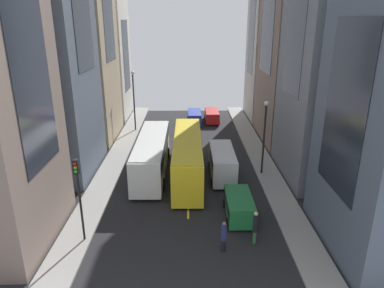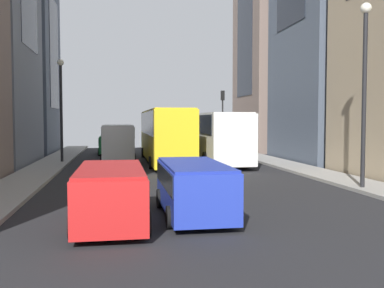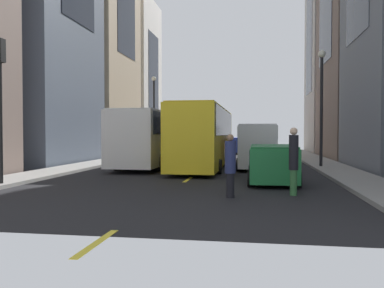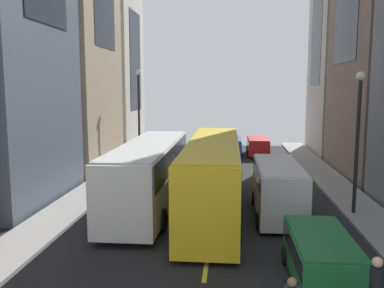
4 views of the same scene
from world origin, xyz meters
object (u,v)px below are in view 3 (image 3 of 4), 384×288
object	(u,v)px
city_bus_white	(155,134)
streetcar_yellow	(205,133)
car_green_0	(273,161)
car_red_1	(258,144)
car_blue_2	(234,144)
pedestrian_waiting_curb	(230,164)
delivery_van_white	(257,143)
pedestrian_crossing_near	(294,159)
traffic_light_near_corner	(0,82)

from	to	relation	value
city_bus_white	streetcar_yellow	world-z (taller)	streetcar_yellow
car_green_0	car_red_1	bearing A→B (deg)	90.90
car_red_1	car_blue_2	bearing A→B (deg)	-165.15
car_red_1	pedestrian_waiting_curb	world-z (taller)	pedestrian_waiting_curb
delivery_van_white	car_green_0	world-z (taller)	delivery_van_white
streetcar_yellow	car_red_1	world-z (taller)	streetcar_yellow
car_green_0	pedestrian_waiting_curb	world-z (taller)	pedestrian_waiting_curb
car_green_0	pedestrian_crossing_near	bearing A→B (deg)	-80.71
car_red_1	traffic_light_near_corner	distance (m)	30.14
pedestrian_crossing_near	car_red_1	bearing A→B (deg)	131.39
streetcar_yellow	traffic_light_near_corner	size ratio (longest dim) A/B	2.40
pedestrian_waiting_curb	traffic_light_near_corner	xyz separation A→B (m)	(-8.88, 1.10, 2.94)
city_bus_white	delivery_van_white	xyz separation A→B (m)	(6.46, -1.09, -0.49)
car_blue_2	traffic_light_near_corner	size ratio (longest dim) A/B	0.83
pedestrian_crossing_near	city_bus_white	bearing A→B (deg)	163.41
car_red_1	pedestrian_waiting_curb	bearing A→B (deg)	-92.19
car_blue_2	pedestrian_crossing_near	distance (m)	28.13
pedestrian_crossing_near	pedestrian_waiting_curb	xyz separation A→B (m)	(-2.06, -0.78, -0.15)
pedestrian_waiting_curb	traffic_light_near_corner	bearing A→B (deg)	-116.61
pedestrian_waiting_curb	city_bus_white	bearing A→B (deg)	-174.97
streetcar_yellow	car_blue_2	xyz separation A→B (m)	(0.92, 17.23, -1.17)
pedestrian_waiting_curb	pedestrian_crossing_near	bearing A→B (deg)	91.19
delivery_van_white	pedestrian_waiting_curb	distance (m)	11.07
streetcar_yellow	car_green_0	xyz separation A→B (m)	(3.76, -7.38, -1.20)
streetcar_yellow	car_red_1	xyz separation A→B (m)	(3.36, 17.88, -1.18)
streetcar_yellow	car_red_1	bearing A→B (deg)	79.36
delivery_van_white	car_red_1	world-z (taller)	delivery_van_white
delivery_van_white	pedestrian_waiting_curb	xyz separation A→B (m)	(-0.91, -11.02, -0.43)
car_green_0	streetcar_yellow	bearing A→B (deg)	116.96
city_bus_white	streetcar_yellow	size ratio (longest dim) A/B	0.90
car_blue_2	pedestrian_waiting_curb	world-z (taller)	pedestrian_waiting_curb
car_red_1	pedestrian_crossing_near	distance (m)	28.59
delivery_van_white	car_blue_2	world-z (taller)	delivery_van_white
car_blue_2	car_red_1	bearing A→B (deg)	14.85
car_red_1	car_blue_2	distance (m)	2.53
streetcar_yellow	city_bus_white	bearing A→B (deg)	169.19
streetcar_yellow	pedestrian_waiting_curb	world-z (taller)	streetcar_yellow
city_bus_white	streetcar_yellow	distance (m)	3.38
city_bus_white	car_blue_2	size ratio (longest dim) A/B	2.59
pedestrian_crossing_near	pedestrian_waiting_curb	world-z (taller)	pedestrian_crossing_near
car_blue_2	pedestrian_waiting_curb	size ratio (longest dim) A/B	2.25
car_red_1	traffic_light_near_corner	bearing A→B (deg)	-109.50
car_blue_2	pedestrian_waiting_curb	bearing A→B (deg)	-87.37
pedestrian_crossing_near	pedestrian_waiting_curb	size ratio (longest dim) A/B	1.11
car_blue_2	pedestrian_waiting_curb	xyz separation A→B (m)	(1.32, -28.71, 0.13)
streetcar_yellow	car_red_1	distance (m)	18.23
delivery_van_white	car_red_1	size ratio (longest dim) A/B	1.31
pedestrian_crossing_near	car_blue_2	bearing A→B (deg)	136.41
city_bus_white	delivery_van_white	world-z (taller)	city_bus_white
streetcar_yellow	car_green_0	bearing A→B (deg)	-63.04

